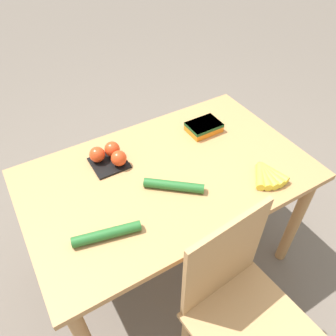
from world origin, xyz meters
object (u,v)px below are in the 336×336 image
banana_bunch (267,175)px  cucumber_far (107,234)px  tomato_pack (109,156)px  chair (239,309)px  cucumber_near (174,186)px  carrot_bag (204,126)px

banana_bunch → cucumber_far: 0.75m
tomato_pack → chair: bearing=102.1°
cucumber_far → banana_bunch: bearing=174.4°
chair → cucumber_far: bearing=125.7°
banana_bunch → cucumber_near: size_ratio=0.70×
banana_bunch → cucumber_far: bearing=-5.6°
cucumber_far → carrot_bag: bearing=-152.9°
cucumber_near → carrot_bag: bearing=-142.1°
cucumber_near → tomato_pack: bearing=-60.9°
banana_bunch → cucumber_far: cucumber_far is taller
tomato_pack → cucumber_near: bearing=119.1°
banana_bunch → tomato_pack: bearing=-39.3°
chair → cucumber_far: 0.61m
tomato_pack → cucumber_near: size_ratio=0.70×
banana_bunch → carrot_bag: bearing=-84.5°
chair → tomato_pack: chair is taller
tomato_pack → carrot_bag: (-0.53, 0.03, -0.01)m
carrot_bag → cucumber_far: (0.71, 0.36, -0.01)m
banana_bunch → cucumber_far: size_ratio=0.61×
carrot_bag → cucumber_near: size_ratio=0.74×
cucumber_far → cucumber_near: bearing=-166.5°
cucumber_near → cucumber_far: (0.35, 0.08, 0.00)m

